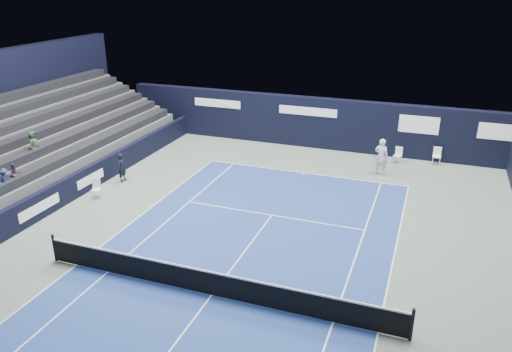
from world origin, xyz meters
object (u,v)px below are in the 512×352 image
Objects in this scene: folding_chair_back_a at (398,154)px; tennis_net at (211,283)px; line_judge_chair at (96,187)px; tennis_player at (381,156)px; folding_chair_back_b at (437,154)px.

tennis_net reaches higher than folding_chair_back_a.
line_judge_chair is 14.69m from tennis_player.
line_judge_chair is 0.46× the size of tennis_player.
folding_chair_back_a is at bearing 18.31° from line_judge_chair.
folding_chair_back_a is 2.15m from folding_chair_back_b.
tennis_player reaches higher than folding_chair_back_b.
tennis_player is at bearing 73.65° from tennis_net.
tennis_net is at bearing -113.79° from folding_chair_back_b.
tennis_player reaches higher than line_judge_chair.
folding_chair_back_a is 1.03× the size of line_judge_chair.
folding_chair_back_b is at bearing 67.14° from tennis_net.
folding_chair_back_a is 0.47× the size of tennis_player.
folding_chair_back_a is 0.94× the size of folding_chair_back_b.
tennis_player reaches higher than folding_chair_back_a.
folding_chair_back_a is 0.07× the size of tennis_net.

